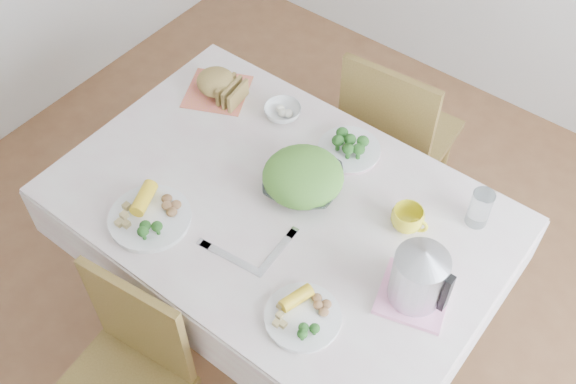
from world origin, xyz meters
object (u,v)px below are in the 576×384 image
Objects in this scene: dinner_plate_left at (150,218)px; salad_bowl at (303,183)px; chair_far at (400,133)px; electric_kettle at (419,275)px; yellow_mug at (407,219)px; dining_table at (281,266)px; dinner_plate_right at (303,317)px.

salad_bowl is at bearing 52.89° from dinner_plate_left.
chair_far is 1.08m from electric_kettle.
yellow_mug reaches higher than salad_bowl.
yellow_mug reaches higher than dinner_plate_left.
salad_bowl is at bearing -168.15° from yellow_mug.
chair_far reaches higher than salad_bowl.
chair_far is 8.64× the size of yellow_mug.
dining_table is at bearing 83.79° from chair_far.
electric_kettle is at bearing -53.55° from yellow_mug.
yellow_mug is 0.28m from electric_kettle.
electric_kettle is at bearing 18.65° from dinner_plate_left.
electric_kettle reaches higher than dining_table.
chair_far reaches higher than dinner_plate_left.
yellow_mug is 0.48× the size of electric_kettle.
dining_table is at bearing -176.31° from electric_kettle.
yellow_mug reaches higher than dining_table.
chair_far is 1.19m from dinner_plate_right.
salad_bowl reaches higher than dining_table.
electric_kettle is at bearing 50.46° from dinner_plate_right.
dinner_plate_right is 0.36m from electric_kettle.
dining_table is 0.59m from dinner_plate_left.
dinner_plate_left is 1.19× the size of dinner_plate_right.
salad_bowl is 1.13× the size of dinner_plate_right.
salad_bowl reaches higher than dinner_plate_left.
dinner_plate_left is (-0.30, -0.32, 0.40)m from dining_table.
salad_bowl is 2.41× the size of yellow_mug.
yellow_mug is (0.37, -0.63, 0.34)m from chair_far.
chair_far is at bearing 105.22° from dinner_plate_right.
dining_table is 0.75m from electric_kettle.
dinner_plate_left is at bearing -154.00° from electric_kettle.
dinner_plate_left is at bearing -178.47° from dinner_plate_right.
dinner_plate_right is 2.14× the size of yellow_mug.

